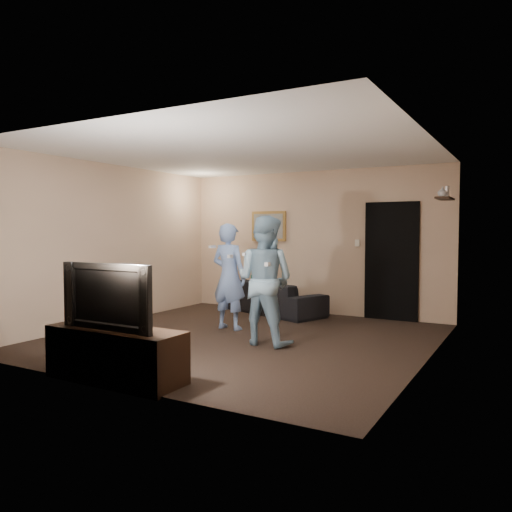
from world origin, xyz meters
The scene contains 19 objects.
ground centered at (0.00, 0.00, 0.00)m, with size 5.00×5.00×0.00m, color black.
ceiling centered at (0.00, 0.00, 2.60)m, with size 5.00×5.00×0.04m, color silver.
wall_back centered at (0.00, 2.50, 1.30)m, with size 5.00×0.04×2.60m, color tan.
wall_front centered at (0.00, -2.50, 1.30)m, with size 5.00×0.04×2.60m, color tan.
wall_left centered at (-2.50, 0.00, 1.30)m, with size 0.04×5.00×2.60m, color tan.
wall_right centered at (2.50, 0.00, 1.30)m, with size 0.04×5.00×2.60m, color tan.
sofa centered at (-0.59, 2.10, 0.29)m, with size 2.01×0.79×0.59m, color black.
throw_pillow centered at (-0.84, 2.10, 0.48)m, with size 0.42×0.13×0.42m, color #194D42.
painting_frame centered at (-0.90, 2.48, 1.60)m, with size 0.72×0.05×0.57m, color olive.
painting_canvas centered at (-0.90, 2.45, 1.60)m, with size 0.62×0.01×0.47m, color slate.
doorway centered at (1.45, 2.47, 1.00)m, with size 0.90×0.06×2.00m, color black.
light_switch centered at (0.85, 2.48, 1.30)m, with size 0.08×0.02×0.12m, color silver.
wall_shelf centered at (2.39, 1.80, 1.99)m, with size 0.20×0.60×0.03m, color black.
shelf_vase centered at (2.39, 1.56, 2.07)m, with size 0.13×0.13×0.14m, color #A6A7AB.
shelf_figurine centered at (2.39, 1.99, 2.09)m, with size 0.06×0.06×0.18m, color silver.
tv_console centered at (-0.15, -2.30, 0.25)m, with size 1.54×0.49×0.55m, color black.
television centered at (-0.15, -2.30, 0.86)m, with size 1.16×0.15×0.67m, color black.
wii_player_left centered at (-0.53, 0.46, 0.81)m, with size 0.62×0.50×1.63m.
wii_player_right centered at (0.43, -0.16, 0.86)m, with size 0.87×0.69×1.71m.
Camera 1 is at (3.56, -5.99, 1.53)m, focal length 35.00 mm.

